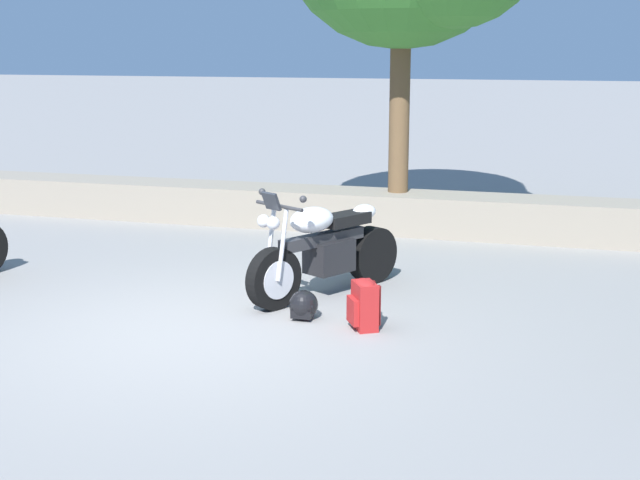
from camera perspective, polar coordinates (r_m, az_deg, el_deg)
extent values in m
plane|color=gray|center=(8.08, -8.59, -5.93)|extent=(120.00, 120.00, 0.00)
cube|color=gray|center=(12.40, 0.45, 2.09)|extent=(36.00, 0.80, 0.55)
cylinder|color=black|center=(8.56, -3.05, -2.56)|extent=(0.43, 0.61, 0.62)
cylinder|color=black|center=(9.54, 3.46, -0.97)|extent=(0.47, 0.63, 0.62)
cylinder|color=silver|center=(8.56, -3.05, -2.56)|extent=(0.33, 0.41, 0.38)
cube|color=black|center=(9.04, 0.61, -1.06)|extent=(0.52, 0.58, 0.34)
cube|color=#2D2D30|center=(8.93, 0.16, 0.08)|extent=(0.67, 1.02, 0.12)
ellipsoid|color=white|center=(8.78, -0.54, 1.33)|extent=(0.55, 0.62, 0.26)
cube|color=black|center=(9.12, 1.64, 1.38)|extent=(0.51, 0.61, 0.12)
ellipsoid|color=white|center=(9.33, 2.92, 1.87)|extent=(0.33, 0.35, 0.16)
cylinder|color=#2D2D30|center=(8.45, -2.70, 2.25)|extent=(0.59, 0.36, 0.04)
sphere|color=silver|center=(8.33, -3.09, 1.12)|extent=(0.13, 0.13, 0.13)
sphere|color=silver|center=(8.44, -3.72, 1.26)|extent=(0.13, 0.13, 0.13)
cube|color=#26282D|center=(8.37, -3.22, 2.57)|extent=(0.22, 0.18, 0.18)
cylinder|color=silver|center=(9.46, 1.77, -0.75)|extent=(0.29, 0.38, 0.11)
cylinder|color=silver|center=(8.43, -2.48, -0.27)|extent=(0.12, 0.16, 0.73)
cylinder|color=silver|center=(8.56, -3.28, -0.07)|extent=(0.12, 0.16, 0.73)
sphere|color=#2D2D30|center=(8.24, -1.12, 2.70)|extent=(0.07, 0.07, 0.07)
sphere|color=#2D2D30|center=(8.68, -3.83, 3.19)|extent=(0.07, 0.07, 0.07)
cube|color=#A31E1E|center=(8.00, 2.96, -4.34)|extent=(0.31, 0.35, 0.44)
cube|color=#A31E1E|center=(7.98, 2.17, -4.67)|extent=(0.16, 0.23, 0.24)
ellipsoid|color=#A31E1E|center=(7.94, 2.98, -2.89)|extent=(0.29, 0.33, 0.08)
cube|color=#591010|center=(7.95, 3.87, -4.31)|extent=(0.05, 0.06, 0.37)
cube|color=#591010|center=(8.10, 3.50, -3.98)|extent=(0.05, 0.06, 0.37)
sphere|color=black|center=(8.29, -1.09, -4.28)|extent=(0.28, 0.28, 0.28)
ellipsoid|color=black|center=(8.22, -1.24, -4.36)|extent=(0.23, 0.06, 0.12)
cube|color=black|center=(8.24, -1.24, -4.89)|extent=(0.20, 0.08, 0.08)
cylinder|color=brown|center=(12.08, 5.25, 8.74)|extent=(0.28, 0.28, 2.37)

